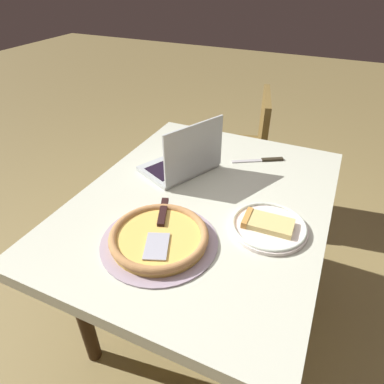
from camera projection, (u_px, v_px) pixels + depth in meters
The scene contains 7 objects.
ground_plane at pixel (200, 320), 1.72m from camera, with size 12.00×12.00×0.00m, color olive.
dining_table at pixel (203, 216), 1.33m from camera, with size 1.17×0.91×0.77m.
laptop at pixel (183, 161), 1.41m from camera, with size 0.36×0.32×0.24m.
pizza_plate at pixel (268, 226), 1.13m from camera, with size 0.26×0.26×0.04m.
pizza_tray at pixel (159, 237), 1.07m from camera, with size 0.38×0.38×0.04m.
table_knife at pixel (263, 160), 1.51m from camera, with size 0.13×0.21×0.01m.
chair_near at pixel (240, 146), 2.20m from camera, with size 0.56×0.56×0.85m.
Camera 1 is at (-0.96, -0.39, 1.52)m, focal length 31.50 mm.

